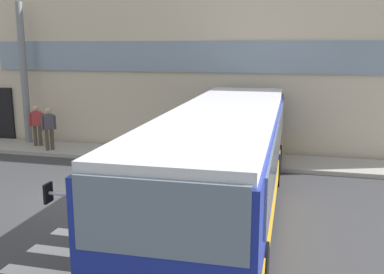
{
  "coord_description": "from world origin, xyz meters",
  "views": [
    {
      "loc": [
        5.23,
        -10.86,
        4.2
      ],
      "look_at": [
        2.05,
        1.79,
        1.5
      ],
      "focal_mm": 41.17,
      "sensor_mm": 36.0,
      "label": 1
    }
  ],
  "objects": [
    {
      "name": "bus_main_foreground",
      "position": [
        3.41,
        -0.24,
        1.34
      ],
      "size": [
        3.02,
        11.86,
        2.7
      ],
      "color": "navy",
      "rests_on": "ground"
    },
    {
      "name": "boarding_curb",
      "position": [
        0.0,
        4.8,
        0.07
      ],
      "size": [
        27.2,
        2.0,
        0.15
      ],
      "primitive_type": "cube",
      "color": "#9E9B93",
      "rests_on": "ground"
    },
    {
      "name": "terminal_building",
      "position": [
        -0.69,
        11.65,
        3.39
      ],
      "size": [
        25.0,
        13.8,
        6.79
      ],
      "color": "beige",
      "rests_on": "ground"
    },
    {
      "name": "passenger_by_doorway",
      "position": [
        -4.4,
        4.26,
        1.08
      ],
      "size": [
        0.43,
        0.45,
        1.68
      ],
      "color": "#4C4233",
      "rests_on": "boarding_curb"
    },
    {
      "name": "ground_plane",
      "position": [
        0.0,
        0.0,
        -0.01
      ],
      "size": [
        80.0,
        90.0,
        0.02
      ],
      "primitive_type": "cube",
      "color": "#353538",
      "rests_on": "ground"
    },
    {
      "name": "passenger_near_column",
      "position": [
        -5.34,
        4.89,
        1.11
      ],
      "size": [
        0.54,
        0.48,
        1.68
      ],
      "color": "#4C4233",
      "rests_on": "boarding_curb"
    },
    {
      "name": "entry_support_column",
      "position": [
        -6.12,
        5.4,
        3.06
      ],
      "size": [
        0.28,
        0.28,
        5.82
      ],
      "primitive_type": "cylinder",
      "color": "slate",
      "rests_on": "boarding_curb"
    }
  ]
}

